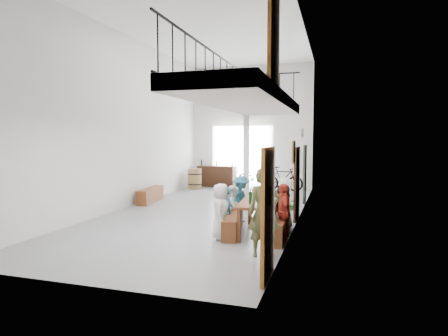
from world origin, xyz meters
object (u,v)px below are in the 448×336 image
(oak_barrel, at_px, (195,179))
(side_bench, at_px, (150,195))
(bench_inner, at_px, (233,223))
(host_standing, at_px, (264,213))
(bicycle_near, at_px, (255,177))
(serving_counter, at_px, (217,176))
(tasting_table, at_px, (259,204))

(oak_barrel, bearing_deg, side_bench, -94.72)
(bench_inner, bearing_deg, oak_barrel, 108.63)
(host_standing, xyz_separation_m, bicycle_near, (-2.12, 9.28, -0.33))
(host_standing, bearing_deg, oak_barrel, 101.70)
(bicycle_near, bearing_deg, side_bench, 170.82)
(host_standing, bearing_deg, side_bench, 118.35)
(side_bench, xyz_separation_m, host_standing, (4.94, -4.84, 0.59))
(bicycle_near, bearing_deg, oak_barrel, 132.16)
(bench_inner, bearing_deg, host_standing, -66.23)
(bicycle_near, bearing_deg, serving_counter, 107.81)
(bench_inner, xyz_separation_m, serving_counter, (-2.93, 7.86, 0.25))
(tasting_table, bearing_deg, oak_barrel, 116.99)
(side_bench, xyz_separation_m, bicycle_near, (2.81, 4.43, 0.26))
(tasting_table, height_order, host_standing, host_standing)
(bench_inner, bearing_deg, side_bench, 130.94)
(oak_barrel, distance_m, bicycle_near, 2.66)
(tasting_table, xyz_separation_m, oak_barrel, (-4.23, 6.78, -0.26))
(tasting_table, distance_m, host_standing, 1.69)
(tasting_table, height_order, bench_inner, tasting_table)
(serving_counter, xyz_separation_m, bicycle_near, (1.84, -0.17, 0.03))
(bench_inner, distance_m, side_bench, 5.08)
(side_bench, relative_size, serving_counter, 0.96)
(tasting_table, xyz_separation_m, serving_counter, (-3.55, 7.82, -0.23))
(tasting_table, xyz_separation_m, side_bench, (-4.52, 3.21, -0.46))
(serving_counter, bearing_deg, side_bench, -94.80)
(tasting_table, xyz_separation_m, host_standing, (0.41, -1.63, 0.13))
(bench_inner, distance_m, bicycle_near, 7.77)
(serving_counter, bearing_deg, host_standing, -60.13)
(serving_counter, bearing_deg, bench_inner, -62.44)
(bench_inner, distance_m, host_standing, 1.99)
(side_bench, distance_m, bicycle_near, 5.26)
(bench_inner, bearing_deg, serving_counter, 101.19)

